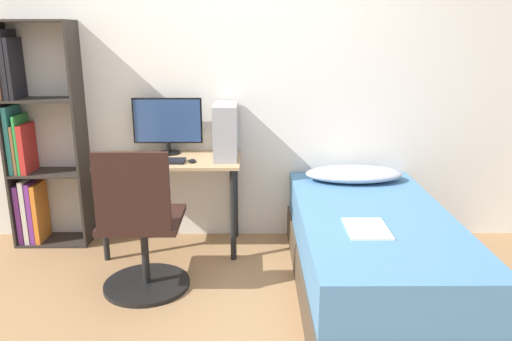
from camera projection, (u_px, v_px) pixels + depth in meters
ground_plane at (202, 332)px, 2.83m from camera, size 14.00×14.00×0.00m
wall_back at (215, 84)px, 3.89m from camera, size 8.00×0.05×2.50m
desk at (172, 174)px, 3.78m from camera, size 1.04×0.54×0.72m
bookshelf at (32, 147)px, 3.84m from camera, size 0.57×0.29×1.73m
office_chair at (142, 238)px, 3.18m from camera, size 0.57×0.57×0.98m
bed at (372, 253)px, 3.22m from camera, size 0.97×1.91×0.54m
pillow at (354, 174)px, 3.80m from camera, size 0.74×0.36×0.11m
magazine at (367, 229)px, 2.87m from camera, size 0.24×0.32×0.01m
monitor at (168, 123)px, 3.84m from camera, size 0.53×0.18×0.43m
keyboard at (162, 161)px, 3.64m from camera, size 0.34×0.14×0.02m
pc_tower at (226, 131)px, 3.73m from camera, size 0.17×0.41×0.41m
mouse at (192, 161)px, 3.64m from camera, size 0.06×0.09×0.02m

